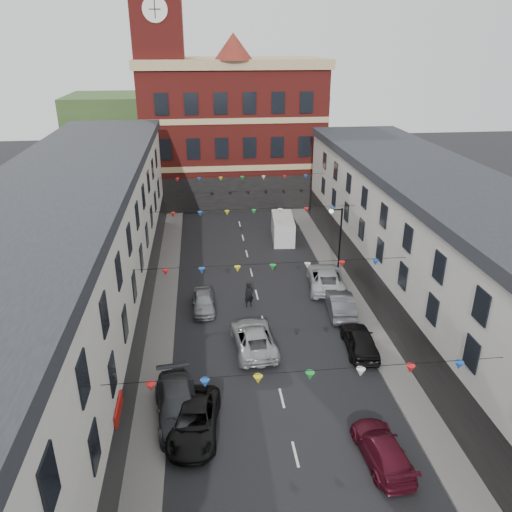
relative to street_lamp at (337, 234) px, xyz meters
name	(u,v)px	position (x,y,z in m)	size (l,w,h in m)	color
ground	(282,398)	(-6.55, -14.00, -3.90)	(160.00, 160.00, 0.00)	black
pavement_left	(155,383)	(-13.45, -12.00, -3.83)	(1.80, 64.00, 0.15)	#605E5B
pavement_right	(392,366)	(0.35, -12.00, -3.83)	(1.80, 64.00, 0.15)	#605E5B
terrace_left	(44,315)	(-18.33, -13.00, 1.44)	(8.40, 56.00, 10.70)	beige
terrace_right	(495,299)	(5.23, -13.00, 0.95)	(8.40, 56.00, 9.70)	beige
civic_building	(232,130)	(-6.55, 23.95, 4.23)	(20.60, 13.30, 18.50)	maroon
clock_tower	(161,70)	(-14.05, 21.00, 11.03)	(5.60, 5.60, 30.00)	maroon
distant_hill	(198,126)	(-10.55, 48.00, 1.10)	(40.00, 14.00, 10.00)	#314A22
street_lamp	(337,234)	(0.00, 0.00, 0.00)	(1.10, 0.36, 6.00)	black
car_left_c	(194,421)	(-11.22, -16.00, -3.21)	(2.31, 5.01, 1.39)	black
car_left_d	(178,405)	(-12.05, -14.87, -3.13)	(2.16, 5.31, 1.54)	#373A3E
car_left_e	(203,302)	(-10.59, -3.85, -3.25)	(1.54, 3.82, 1.30)	gray
car_right_c	(382,449)	(-2.69, -18.77, -3.26)	(1.81, 4.46, 1.29)	#51101F
car_right_d	(360,341)	(-1.05, -10.13, -3.16)	(1.76, 4.36, 1.49)	black
car_right_e	(339,302)	(-1.05, -5.25, -3.13)	(1.65, 4.72, 1.56)	#4E4F55
car_right_f	(326,277)	(-1.05, -1.24, -3.11)	(2.65, 5.74, 1.59)	silver
moving_car	(254,338)	(-7.56, -9.06, -3.17)	(2.43, 5.28, 1.47)	#A3A6AA
white_van	(283,228)	(-2.75, 9.22, -2.79)	(1.94, 5.05, 2.23)	silver
pedestrian	(249,295)	(-7.31, -3.71, -2.97)	(0.68, 0.45, 1.87)	black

